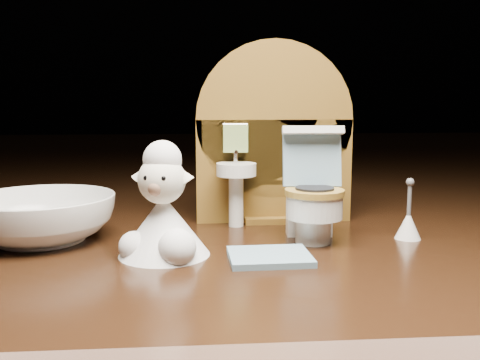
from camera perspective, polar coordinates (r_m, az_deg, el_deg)
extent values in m
cube|color=black|center=(0.41, 4.77, -13.13)|extent=(2.50, 2.50, 0.10)
cube|color=brown|center=(0.45, 3.59, 1.01)|extent=(0.13, 0.02, 0.09)
cylinder|color=brown|center=(0.45, 3.64, 6.47)|extent=(0.13, 0.02, 0.13)
cube|color=brown|center=(0.46, 3.55, -4.01)|extent=(0.05, 0.04, 0.01)
cylinder|color=white|center=(0.43, -0.42, -2.09)|extent=(0.01, 0.01, 0.04)
cylinder|color=white|center=(0.43, -0.40, 1.13)|extent=(0.03, 0.03, 0.01)
cylinder|color=silver|center=(0.43, -0.49, 2.59)|extent=(0.00, 0.00, 0.01)
cube|color=#88A356|center=(0.43, -0.49, 4.44)|extent=(0.02, 0.01, 0.02)
cube|color=brown|center=(0.45, 8.36, 2.03)|extent=(0.02, 0.01, 0.02)
cylinder|color=beige|center=(0.44, 8.52, 1.17)|extent=(0.02, 0.02, 0.02)
cylinder|color=white|center=(0.39, 7.80, -5.27)|extent=(0.03, 0.03, 0.02)
cylinder|color=white|center=(0.38, 7.92, -2.78)|extent=(0.04, 0.04, 0.02)
cylinder|color=olive|center=(0.38, 7.95, -1.31)|extent=(0.04, 0.04, 0.00)
cube|color=white|center=(0.41, 7.40, -2.38)|extent=(0.03, 0.02, 0.05)
cube|color=#6F94A7|center=(0.39, 7.65, 2.36)|extent=(0.04, 0.02, 0.04)
cube|color=white|center=(0.39, 7.80, 5.30)|extent=(0.04, 0.01, 0.01)
cylinder|color=#BDCC2D|center=(0.40, 8.82, 2.03)|extent=(0.01, 0.01, 0.01)
cube|color=#6F94A7|center=(0.35, 3.18, -8.17)|extent=(0.05, 0.04, 0.00)
cone|color=white|center=(0.42, 17.50, -4.59)|extent=(0.02, 0.02, 0.02)
cylinder|color=#59595B|center=(0.41, 17.62, -2.00)|extent=(0.00, 0.00, 0.02)
sphere|color=#59595B|center=(0.41, 17.70, -0.22)|extent=(0.01, 0.01, 0.01)
cone|color=white|center=(0.36, -8.13, -4.78)|extent=(0.06, 0.06, 0.04)
sphere|color=white|center=(0.34, -6.72, -7.17)|extent=(0.02, 0.02, 0.02)
sphere|color=white|center=(0.35, -11.22, -6.97)|extent=(0.02, 0.02, 0.02)
sphere|color=white|center=(0.35, -8.34, -0.01)|extent=(0.03, 0.03, 0.03)
sphere|color=#A57C61|center=(0.34, -8.95, -0.79)|extent=(0.01, 0.01, 0.01)
sphere|color=white|center=(0.35, -8.28, 2.17)|extent=(0.03, 0.03, 0.03)
cone|color=white|center=(0.36, -10.40, 0.74)|extent=(0.02, 0.01, 0.01)
cone|color=white|center=(0.35, -6.04, 0.63)|extent=(0.02, 0.01, 0.01)
sphere|color=black|center=(0.34, -9.94, 0.21)|extent=(0.00, 0.00, 0.00)
sphere|color=black|center=(0.34, -8.17, 0.16)|extent=(0.00, 0.00, 0.00)
imported|color=white|center=(0.41, -20.49, -3.86)|extent=(0.11, 0.11, 0.03)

